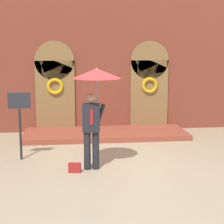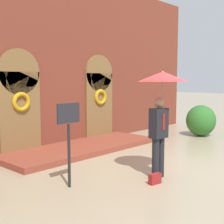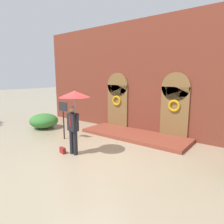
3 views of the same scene
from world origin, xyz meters
The scene contains 6 objects.
ground_plane centered at (0.00, 0.00, 0.00)m, with size 80.00×80.00×0.00m, color tan.
building_facade centered at (0.00, 4.15, 2.68)m, with size 14.00×2.30×5.60m.
person_with_umbrella centered at (-0.55, -0.18, 1.91)m, with size 1.10×1.10×2.36m.
handbag centered at (-1.05, -0.37, 0.11)m, with size 0.28×0.12×0.22m, color maroon.
sign_post centered at (-2.39, 0.80, 1.16)m, with size 0.56×0.06×1.72m.
shrub_right centered at (4.77, 1.53, 0.60)m, with size 1.12×1.13×1.19m, color #2D6B28.
Camera 2 is at (-6.35, -4.01, 2.20)m, focal length 50.00 mm.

